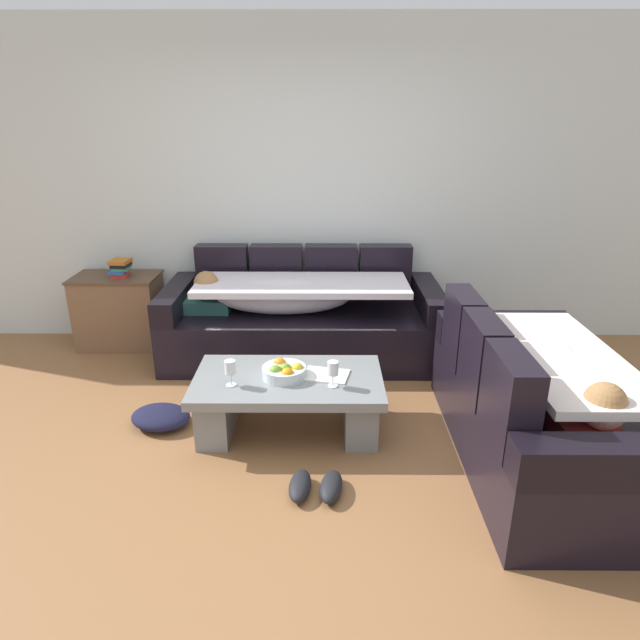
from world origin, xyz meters
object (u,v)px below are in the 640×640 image
(coffee_table, at_px, (288,397))
(pair_of_shoes, at_px, (316,486))
(open_magazine, at_px, (326,375))
(book_stack_on_cabinet, at_px, (120,268))
(wine_glass_near_right, at_px, (333,369))
(side_cabinet, at_px, (120,311))
(crumpled_garment, at_px, (161,417))
(couch_along_wall, at_px, (299,319))
(fruit_bowl, at_px, (284,371))
(wine_glass_near_left, at_px, (230,368))
(couch_near_window, at_px, (539,408))

(coffee_table, relative_size, pair_of_shoes, 3.73)
(open_magazine, distance_m, book_stack_on_cabinet, 2.26)
(book_stack_on_cabinet, bearing_deg, pair_of_shoes, -50.44)
(open_magazine, bearing_deg, wine_glass_near_right, -61.49)
(coffee_table, relative_size, side_cabinet, 1.67)
(book_stack_on_cabinet, bearing_deg, crumpled_garment, -64.13)
(open_magazine, bearing_deg, pair_of_shoes, -82.42)
(couch_along_wall, distance_m, coffee_table, 1.18)
(pair_of_shoes, bearing_deg, fruit_bowl, 107.50)
(coffee_table, distance_m, wine_glass_near_left, 0.44)
(side_cabinet, distance_m, crumpled_garment, 1.56)
(wine_glass_near_left, bearing_deg, crumpled_garment, 162.84)
(couch_near_window, distance_m, book_stack_on_cabinet, 3.47)
(fruit_bowl, relative_size, side_cabinet, 0.39)
(couch_along_wall, distance_m, wine_glass_near_left, 1.35)
(pair_of_shoes, bearing_deg, coffee_table, 105.70)
(wine_glass_near_left, bearing_deg, open_magazine, 12.97)
(couch_near_window, distance_m, coffee_table, 1.52)
(crumpled_garment, bearing_deg, couch_along_wall, 52.39)
(fruit_bowl, height_order, side_cabinet, side_cabinet)
(open_magazine, height_order, side_cabinet, side_cabinet)
(couch_near_window, xyz_separation_m, book_stack_on_cabinet, (-3.00, 1.70, 0.38))
(pair_of_shoes, bearing_deg, couch_along_wall, 95.14)
(book_stack_on_cabinet, bearing_deg, couch_near_window, -29.54)
(coffee_table, distance_m, open_magazine, 0.28)
(wine_glass_near_right, bearing_deg, coffee_table, 156.27)
(book_stack_on_cabinet, bearing_deg, coffee_table, -42.81)
(wine_glass_near_left, distance_m, side_cabinet, 1.96)
(wine_glass_near_left, bearing_deg, book_stack_on_cabinet, 127.67)
(couch_near_window, height_order, coffee_table, couch_near_window)
(couch_along_wall, distance_m, fruit_bowl, 1.19)
(couch_along_wall, xyz_separation_m, wine_glass_near_left, (-0.36, -1.29, 0.16))
(couch_along_wall, height_order, crumpled_garment, couch_along_wall)
(book_stack_on_cabinet, relative_size, pair_of_shoes, 0.64)
(coffee_table, xyz_separation_m, open_magazine, (0.24, 0.02, 0.15))
(wine_glass_near_right, bearing_deg, pair_of_shoes, -100.66)
(fruit_bowl, bearing_deg, couch_near_window, -11.05)
(couch_near_window, relative_size, crumpled_garment, 4.48)
(wine_glass_near_left, bearing_deg, wine_glass_near_right, -0.86)
(crumpled_garment, bearing_deg, side_cabinet, 117.72)
(coffee_table, height_order, pair_of_shoes, coffee_table)
(book_stack_on_cabinet, bearing_deg, wine_glass_near_left, -52.33)
(side_cabinet, relative_size, pair_of_shoes, 2.24)
(wine_glass_near_left, xyz_separation_m, side_cabinet, (-1.23, 1.52, -0.17))
(pair_of_shoes, bearing_deg, book_stack_on_cabinet, 129.56)
(couch_near_window, bearing_deg, book_stack_on_cabinet, 60.46)
(wine_glass_near_right, bearing_deg, book_stack_on_cabinet, 139.64)
(wine_glass_near_right, bearing_deg, wine_glass_near_left, 179.14)
(couch_near_window, distance_m, side_cabinet, 3.50)
(couch_along_wall, bearing_deg, book_stack_on_cabinet, 171.64)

